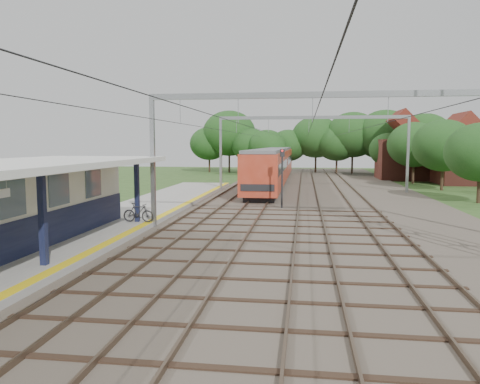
{
  "coord_description": "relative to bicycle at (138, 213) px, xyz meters",
  "views": [
    {
      "loc": [
        2.84,
        -8.54,
        4.46
      ],
      "look_at": [
        -0.94,
        18.88,
        1.6
      ],
      "focal_mm": 35.0,
      "sensor_mm": 36.0,
      "label": 1
    }
  ],
  "objects": [
    {
      "name": "yellow_stripe",
      "position": [
        0.53,
        -0.8,
        -0.5
      ],
      "size": [
        0.45,
        52.0,
        0.01
      ],
      "primitive_type": "cube",
      "color": "yellow",
      "rests_on": "platform"
    },
    {
      "name": "bicycle",
      "position": [
        0.0,
        0.0,
        0.0
      ],
      "size": [
        1.73,
        0.62,
        1.02
      ],
      "primitive_type": "imported",
      "rotation": [
        0.0,
        0.0,
        1.49
      ],
      "color": "black",
      "rests_on": "platform"
    },
    {
      "name": "rail_tracks",
      "position": [
        7.28,
        15.2,
        -0.68
      ],
      "size": [
        11.8,
        88.0,
        0.15
      ],
      "color": "brown",
      "rests_on": "ballast_bed"
    },
    {
      "name": "house_far",
      "position": [
        21.78,
        37.2,
        2.37
      ],
      "size": [
        8.0,
        6.12,
        8.66
      ],
      "color": "brown",
      "rests_on": "ground"
    },
    {
      "name": "ground",
      "position": [
        5.78,
        -14.8,
        -0.86
      ],
      "size": [
        160.0,
        160.0,
        0.0
      ],
      "primitive_type": "plane",
      "color": "#2D4C1E",
      "rests_on": "ground"
    },
    {
      "name": "tree_band",
      "position": [
        9.62,
        42.32,
        4.06
      ],
      "size": [
        31.72,
        30.88,
        8.82
      ],
      "color": "#382619",
      "rests_on": "ground"
    },
    {
      "name": "ballast_bed",
      "position": [
        9.78,
        15.2,
        -0.81
      ],
      "size": [
        18.0,
        90.0,
        0.1
      ],
      "primitive_type": "cube",
      "color": "#473D33",
      "rests_on": "ground"
    },
    {
      "name": "signal_post",
      "position": [
        7.13,
        8.35,
        1.67
      ],
      "size": [
        0.32,
        0.3,
        4.1
      ],
      "rotation": [
        0.0,
        0.0,
        0.38
      ],
      "color": "black",
      "rests_on": "ground"
    },
    {
      "name": "house_near",
      "position": [
        26.78,
        31.2,
        2.13
      ],
      "size": [
        7.0,
        6.12,
        7.89
      ],
      "color": "brown",
      "rests_on": "ground"
    },
    {
      "name": "platform",
      "position": [
        -1.72,
        -0.8,
        -0.68
      ],
      "size": [
        5.0,
        52.0,
        0.35
      ],
      "primitive_type": "cube",
      "color": "gray",
      "rests_on": "ground"
    },
    {
      "name": "catenary_system",
      "position": [
        9.16,
        10.48,
        4.65
      ],
      "size": [
        17.22,
        88.0,
        7.0
      ],
      "color": "gray",
      "rests_on": "ground"
    },
    {
      "name": "train",
      "position": [
        5.28,
        28.45,
        1.3
      ],
      "size": [
        2.95,
        36.7,
        3.87
      ],
      "color": "black",
      "rests_on": "ballast_bed"
    }
  ]
}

